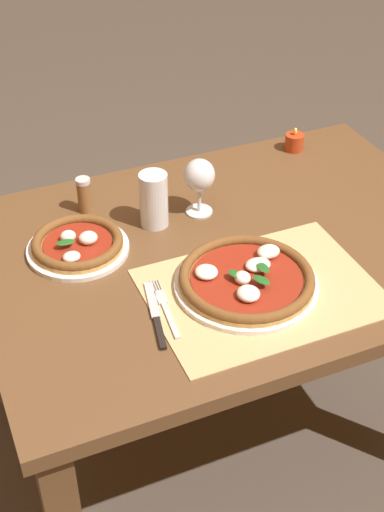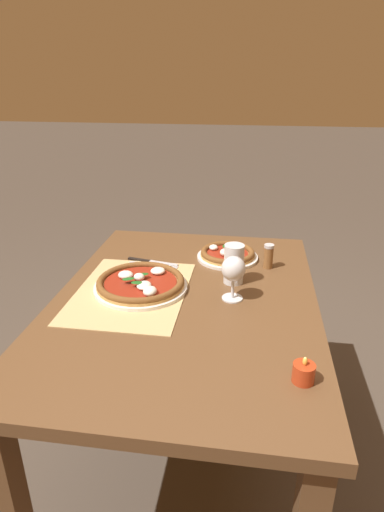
# 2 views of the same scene
# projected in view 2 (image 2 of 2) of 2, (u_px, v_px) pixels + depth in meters

# --- Properties ---
(ground_plane) EXTENTS (24.00, 24.00, 0.00)m
(ground_plane) POSITION_uv_depth(u_px,v_px,m) (186.00, 457.00, 1.74)
(ground_plane) COLOR #473D33
(dining_table) EXTENTS (1.23, 0.88, 0.74)m
(dining_table) POSITION_uv_depth(u_px,v_px,m) (185.00, 325.00, 1.49)
(dining_table) COLOR brown
(dining_table) RESTS_ON ground
(paper_placemat) EXTENTS (0.51, 0.38, 0.00)m
(paper_placemat) POSITION_uv_depth(u_px,v_px,m) (131.00, 291.00, 1.49)
(paper_placemat) COLOR tan
(paper_placemat) RESTS_ON dining_table
(pizza_near) EXTENTS (0.33, 0.33, 0.05)m
(pizza_near) POSITION_uv_depth(u_px,v_px,m) (141.00, 283.00, 1.50)
(pizza_near) COLOR silver
(pizza_near) RESTS_ON paper_placemat
(pizza_far) EXTENTS (0.25, 0.25, 0.05)m
(pizza_far) POSITION_uv_depth(u_px,v_px,m) (227.00, 254.00, 1.75)
(pizza_far) COLOR silver
(pizza_far) RESTS_ON dining_table
(wine_glass) EXTENTS (0.08, 0.08, 0.16)m
(wine_glass) POSITION_uv_depth(u_px,v_px,m) (233.00, 271.00, 1.40)
(wine_glass) COLOR silver
(wine_glass) RESTS_ON dining_table
(pint_glass) EXTENTS (0.07, 0.07, 0.15)m
(pint_glass) POSITION_uv_depth(u_px,v_px,m) (234.00, 265.00, 1.53)
(pint_glass) COLOR silver
(pint_glass) RESTS_ON dining_table
(fork) EXTENTS (0.04, 0.20, 0.00)m
(fork) POSITION_uv_depth(u_px,v_px,m) (154.00, 265.00, 1.69)
(fork) COLOR #B7B7BC
(fork) RESTS_ON paper_placemat
(knife) EXTENTS (0.06, 0.21, 0.01)m
(knife) POSITION_uv_depth(u_px,v_px,m) (153.00, 262.00, 1.71)
(knife) COLOR black
(knife) RESTS_ON paper_placemat
(votive_candle) EXTENTS (0.06, 0.06, 0.07)m
(votive_candle) POSITION_uv_depth(u_px,v_px,m) (304.00, 373.00, 1.05)
(votive_candle) COLOR #B23819
(votive_candle) RESTS_ON dining_table
(pepper_shaker) EXTENTS (0.04, 0.04, 0.10)m
(pepper_shaker) POSITION_uv_depth(u_px,v_px,m) (268.00, 256.00, 1.66)
(pepper_shaker) COLOR brown
(pepper_shaker) RESTS_ON dining_table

